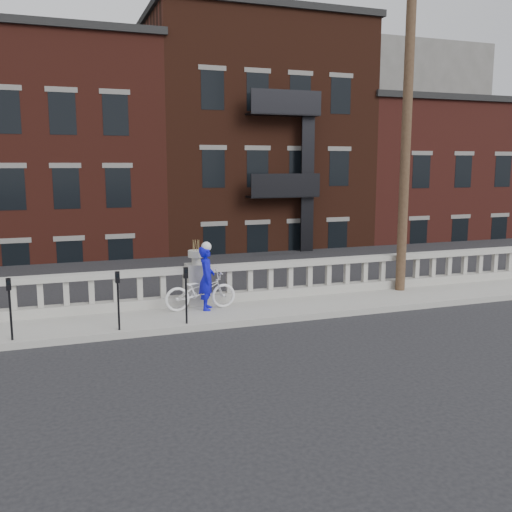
{
  "coord_description": "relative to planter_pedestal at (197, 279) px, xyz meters",
  "views": [
    {
      "loc": [
        -3.56,
        -10.77,
        3.9
      ],
      "look_at": [
        1.44,
        3.2,
        1.5
      ],
      "focal_mm": 40.0,
      "sensor_mm": 36.0,
      "label": 1
    }
  ],
  "objects": [
    {
      "name": "ground",
      "position": [
        0.0,
        -3.95,
        -0.83
      ],
      "size": [
        120.0,
        120.0,
        0.0
      ],
      "primitive_type": "plane",
      "color": "black",
      "rests_on": "ground"
    },
    {
      "name": "sidewalk",
      "position": [
        0.0,
        -0.95,
        -0.76
      ],
      "size": [
        32.0,
        2.2,
        0.15
      ],
      "primitive_type": "cube",
      "color": "#98968D",
      "rests_on": "ground"
    },
    {
      "name": "balustrade",
      "position": [
        0.0,
        0.0,
        -0.19
      ],
      "size": [
        28.0,
        0.34,
        1.03
      ],
      "color": "#98968D",
      "rests_on": "sidewalk"
    },
    {
      "name": "planter_pedestal",
      "position": [
        0.0,
        0.0,
        0.0
      ],
      "size": [
        0.55,
        0.55,
        1.76
      ],
      "color": "#98968D",
      "rests_on": "sidewalk"
    },
    {
      "name": "lower_level",
      "position": [
        0.56,
        19.09,
        1.8
      ],
      "size": [
        80.0,
        44.0,
        20.8
      ],
      "color": "#605E59",
      "rests_on": "ground"
    },
    {
      "name": "utility_pole",
      "position": [
        6.2,
        -0.35,
        4.41
      ],
      "size": [
        1.6,
        0.28,
        10.0
      ],
      "color": "#422D1E",
      "rests_on": "sidewalk"
    },
    {
      "name": "parking_meter_b",
      "position": [
        -4.53,
        -1.8,
        0.17
      ],
      "size": [
        0.1,
        0.09,
        1.36
      ],
      "color": "black",
      "rests_on": "sidewalk"
    },
    {
      "name": "parking_meter_c",
      "position": [
        -2.27,
        -1.8,
        0.17
      ],
      "size": [
        0.1,
        0.09,
        1.36
      ],
      "color": "black",
      "rests_on": "sidewalk"
    },
    {
      "name": "parking_meter_d",
      "position": [
        -0.69,
        -1.8,
        0.17
      ],
      "size": [
        0.1,
        0.09,
        1.36
      ],
      "color": "black",
      "rests_on": "sidewalk"
    },
    {
      "name": "bicycle",
      "position": [
        -0.05,
        -0.6,
        -0.19
      ],
      "size": [
        1.88,
        0.68,
        0.98
      ],
      "primitive_type": "imported",
      "rotation": [
        0.0,
        0.0,
        1.59
      ],
      "color": "white",
      "rests_on": "sidewalk"
    },
    {
      "name": "cyclist",
      "position": [
        0.11,
        -0.66,
        0.16
      ],
      "size": [
        0.57,
        0.7,
        1.67
      ],
      "primitive_type": "imported",
      "rotation": [
        0.0,
        0.0,
        1.25
      ],
      "color": "#0C0CBB",
      "rests_on": "sidewalk"
    }
  ]
}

